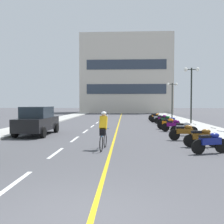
{
  "coord_description": "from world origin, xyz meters",
  "views": [
    {
      "loc": [
        0.85,
        -4.44,
        2.1
      ],
      "look_at": [
        -0.1,
        14.49,
        1.39
      ],
      "focal_mm": 41.2,
      "sensor_mm": 36.0,
      "label": 1
    }
  ],
  "objects_px": {
    "motorcycle_4": "(184,128)",
    "motorcycle_8": "(166,120)",
    "motorcycle_2": "(202,137)",
    "motorcycle_11": "(156,117)",
    "parked_car_near": "(37,121)",
    "motorcycle_5": "(173,125)",
    "street_lamp_mid": "(191,83)",
    "cyclist_rider": "(103,130)",
    "motorcycle_9": "(163,119)",
    "motorcycle_1": "(210,142)",
    "motorcycle_7": "(170,122)",
    "motorcycle_12": "(155,116)",
    "motorcycle_10": "(158,118)",
    "motorcycle_6": "(168,123)",
    "motorcycle_3": "(185,132)",
    "street_lamp_far": "(172,92)"
  },
  "relations": [
    {
      "from": "motorcycle_3",
      "to": "motorcycle_4",
      "type": "bearing_deg",
      "value": 77.97
    },
    {
      "from": "motorcycle_2",
      "to": "motorcycle_8",
      "type": "height_order",
      "value": "same"
    },
    {
      "from": "street_lamp_mid",
      "to": "motorcycle_5",
      "type": "bearing_deg",
      "value": -114.84
    },
    {
      "from": "cyclist_rider",
      "to": "street_lamp_mid",
      "type": "bearing_deg",
      "value": 61.27
    },
    {
      "from": "motorcycle_6",
      "to": "motorcycle_1",
      "type": "bearing_deg",
      "value": -89.23
    },
    {
      "from": "motorcycle_5",
      "to": "motorcycle_7",
      "type": "bearing_deg",
      "value": 84.11
    },
    {
      "from": "motorcycle_9",
      "to": "motorcycle_11",
      "type": "bearing_deg",
      "value": 93.29
    },
    {
      "from": "street_lamp_far",
      "to": "motorcycle_1",
      "type": "bearing_deg",
      "value": -96.7
    },
    {
      "from": "motorcycle_5",
      "to": "motorcycle_2",
      "type": "bearing_deg",
      "value": -88.82
    },
    {
      "from": "motorcycle_4",
      "to": "motorcycle_8",
      "type": "xyz_separation_m",
      "value": [
        0.03,
        7.47,
        0.0
      ]
    },
    {
      "from": "motorcycle_1",
      "to": "motorcycle_7",
      "type": "height_order",
      "value": "same"
    },
    {
      "from": "motorcycle_8",
      "to": "motorcycle_4",
      "type": "bearing_deg",
      "value": -90.23
    },
    {
      "from": "motorcycle_8",
      "to": "cyclist_rider",
      "type": "relative_size",
      "value": 0.94
    },
    {
      "from": "motorcycle_5",
      "to": "motorcycle_11",
      "type": "bearing_deg",
      "value": 89.68
    },
    {
      "from": "motorcycle_1",
      "to": "motorcycle_4",
      "type": "bearing_deg",
      "value": 87.54
    },
    {
      "from": "motorcycle_2",
      "to": "motorcycle_11",
      "type": "bearing_deg",
      "value": 90.24
    },
    {
      "from": "motorcycle_9",
      "to": "cyclist_rider",
      "type": "relative_size",
      "value": 0.96
    },
    {
      "from": "motorcycle_2",
      "to": "motorcycle_4",
      "type": "height_order",
      "value": "same"
    },
    {
      "from": "motorcycle_6",
      "to": "cyclist_rider",
      "type": "height_order",
      "value": "cyclist_rider"
    },
    {
      "from": "parked_car_near",
      "to": "cyclist_rider",
      "type": "distance_m",
      "value": 6.77
    },
    {
      "from": "motorcycle_8",
      "to": "motorcycle_1",
      "type": "bearing_deg",
      "value": -91.2
    },
    {
      "from": "motorcycle_1",
      "to": "motorcycle_8",
      "type": "bearing_deg",
      "value": 88.8
    },
    {
      "from": "cyclist_rider",
      "to": "motorcycle_12",
      "type": "bearing_deg",
      "value": 76.76
    },
    {
      "from": "street_lamp_far",
      "to": "motorcycle_12",
      "type": "relative_size",
      "value": 2.78
    },
    {
      "from": "motorcycle_3",
      "to": "motorcycle_6",
      "type": "xyz_separation_m",
      "value": [
        0.08,
        5.78,
        0.0
      ]
    },
    {
      "from": "motorcycle_1",
      "to": "motorcycle_10",
      "type": "relative_size",
      "value": 0.98
    },
    {
      "from": "motorcycle_7",
      "to": "motorcycle_12",
      "type": "xyz_separation_m",
      "value": [
        -0.12,
        9.37,
        0.0
      ]
    },
    {
      "from": "motorcycle_10",
      "to": "cyclist_rider",
      "type": "distance_m",
      "value": 16.46
    },
    {
      "from": "motorcycle_4",
      "to": "motorcycle_12",
      "type": "bearing_deg",
      "value": 90.23
    },
    {
      "from": "motorcycle_2",
      "to": "motorcycle_12",
      "type": "height_order",
      "value": "same"
    },
    {
      "from": "parked_car_near",
      "to": "motorcycle_2",
      "type": "xyz_separation_m",
      "value": [
        9.24,
        -4.1,
        -0.44
      ]
    },
    {
      "from": "motorcycle_1",
      "to": "motorcycle_4",
      "type": "height_order",
      "value": "same"
    },
    {
      "from": "motorcycle_4",
      "to": "motorcycle_6",
      "type": "height_order",
      "value": "same"
    },
    {
      "from": "motorcycle_1",
      "to": "motorcycle_7",
      "type": "relative_size",
      "value": 0.97
    },
    {
      "from": "parked_car_near",
      "to": "motorcycle_5",
      "type": "relative_size",
      "value": 2.49
    },
    {
      "from": "motorcycle_11",
      "to": "motorcycle_12",
      "type": "relative_size",
      "value": 1.03
    },
    {
      "from": "motorcycle_6",
      "to": "motorcycle_9",
      "type": "height_order",
      "value": "same"
    },
    {
      "from": "motorcycle_8",
      "to": "motorcycle_9",
      "type": "relative_size",
      "value": 0.97
    },
    {
      "from": "motorcycle_2",
      "to": "cyclist_rider",
      "type": "relative_size",
      "value": 0.96
    },
    {
      "from": "motorcycle_2",
      "to": "motorcycle_11",
      "type": "height_order",
      "value": "same"
    },
    {
      "from": "motorcycle_3",
      "to": "motorcycle_9",
      "type": "relative_size",
      "value": 1.0
    },
    {
      "from": "motorcycle_7",
      "to": "motorcycle_9",
      "type": "height_order",
      "value": "same"
    },
    {
      "from": "street_lamp_mid",
      "to": "cyclist_rider",
      "type": "relative_size",
      "value": 2.97
    },
    {
      "from": "street_lamp_far",
      "to": "motorcycle_7",
      "type": "relative_size",
      "value": 2.7
    },
    {
      "from": "motorcycle_1",
      "to": "street_lamp_mid",
      "type": "bearing_deg",
      "value": 78.82
    },
    {
      "from": "motorcycle_10",
      "to": "cyclist_rider",
      "type": "relative_size",
      "value": 0.95
    },
    {
      "from": "street_lamp_mid",
      "to": "motorcycle_11",
      "type": "height_order",
      "value": "street_lamp_mid"
    },
    {
      "from": "motorcycle_2",
      "to": "motorcycle_10",
      "type": "relative_size",
      "value": 1.02
    },
    {
      "from": "motorcycle_12",
      "to": "motorcycle_10",
      "type": "bearing_deg",
      "value": -93.03
    },
    {
      "from": "street_lamp_mid",
      "to": "street_lamp_far",
      "type": "distance_m",
      "value": 10.31
    }
  ]
}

